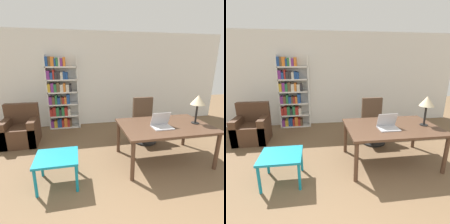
% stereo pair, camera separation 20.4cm
% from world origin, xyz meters
% --- Properties ---
extents(wall_back, '(8.00, 0.06, 2.70)m').
position_xyz_m(wall_back, '(0.00, 4.53, 1.35)').
color(wall_back, white).
rests_on(wall_back, ground_plane).
extents(desk, '(1.67, 1.09, 0.73)m').
position_xyz_m(desk, '(0.97, 2.11, 0.66)').
color(desk, '#4C3323').
rests_on(desk, ground_plane).
extents(laptop, '(0.35, 0.26, 0.26)m').
position_xyz_m(laptop, '(0.85, 2.01, 0.79)').
color(laptop, '#B2B2B7').
rests_on(laptop, desk).
extents(table_lamp, '(0.26, 0.26, 0.55)m').
position_xyz_m(table_lamp, '(1.58, 2.07, 1.17)').
color(table_lamp, black).
rests_on(table_lamp, desk).
extents(office_chair, '(0.57, 0.57, 1.05)m').
position_xyz_m(office_chair, '(0.95, 3.04, 0.45)').
color(office_chair, black).
rests_on(office_chair, ground_plane).
extents(side_table_blue, '(0.64, 0.56, 0.48)m').
position_xyz_m(side_table_blue, '(-0.97, 1.79, 0.41)').
color(side_table_blue, teal).
rests_on(side_table_blue, ground_plane).
extents(armchair, '(0.75, 0.67, 0.92)m').
position_xyz_m(armchair, '(-1.93, 3.44, 0.31)').
color(armchair, '#472D1E').
rests_on(armchair, ground_plane).
extents(bookshelf, '(0.86, 0.28, 2.06)m').
position_xyz_m(bookshelf, '(-1.06, 4.34, 0.97)').
color(bookshelf, white).
rests_on(bookshelf, ground_plane).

